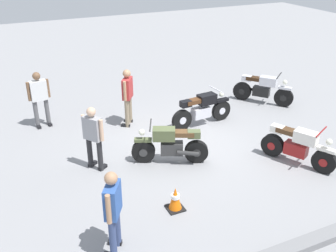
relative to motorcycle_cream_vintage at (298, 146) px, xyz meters
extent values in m
plane|color=gray|center=(2.13, -2.15, -0.49)|extent=(40.00, 40.00, 0.00)
cube|color=gray|center=(2.13, 2.45, -0.41)|extent=(14.00, 0.30, 0.15)
cylinder|color=black|center=(-0.30, 0.62, -0.19)|extent=(0.41, 0.61, 0.60)
cylinder|color=black|center=(0.30, -0.59, -0.19)|extent=(0.41, 0.61, 0.60)
cylinder|color=maroon|center=(-0.30, 0.62, -0.19)|extent=(0.26, 0.27, 0.21)
cylinder|color=maroon|center=(0.30, -0.59, -0.19)|extent=(0.26, 0.27, 0.21)
cube|color=maroon|center=(0.02, -0.03, -0.09)|extent=(0.50, 0.63, 0.32)
cube|color=white|center=(-0.07, 0.15, 0.31)|extent=(0.54, 0.64, 0.30)
cube|color=white|center=(-0.30, 0.62, 0.14)|extent=(0.34, 0.47, 0.08)
cube|color=#4C331E|center=(0.13, -0.26, 0.33)|extent=(0.50, 0.65, 0.12)
cube|color=white|center=(0.27, -0.52, 0.31)|extent=(0.34, 0.38, 0.18)
cylinder|color=maroon|center=(0.05, -0.47, -0.14)|extent=(0.35, 0.55, 0.16)
cylinder|color=maroon|center=(-0.22, 0.44, 0.56)|extent=(0.64, 0.35, 0.04)
sphere|color=silver|center=(-0.32, 0.64, 0.36)|extent=(0.16, 0.16, 0.16)
cylinder|color=black|center=(-2.16, -3.11, -0.17)|extent=(0.49, 0.57, 0.64)
cylinder|color=black|center=(-1.25, -4.24, -0.17)|extent=(0.49, 0.57, 0.64)
cylinder|color=black|center=(-2.16, -3.11, -0.17)|extent=(0.25, 0.26, 0.22)
cylinder|color=black|center=(-1.25, -4.24, -0.17)|extent=(0.25, 0.26, 0.22)
cube|color=black|center=(-1.67, -3.72, -0.07)|extent=(0.57, 0.61, 0.32)
cube|color=silver|center=(-1.80, -3.56, 0.33)|extent=(0.60, 0.64, 0.30)
cube|color=silver|center=(-2.16, -3.11, 0.18)|extent=(0.40, 0.44, 0.08)
cube|color=#382314|center=(-1.51, -3.91, 0.35)|extent=(0.58, 0.63, 0.12)
cube|color=silver|center=(-1.33, -4.15, 0.33)|extent=(0.37, 0.39, 0.18)
cylinder|color=black|center=(-1.55, -4.13, -0.12)|extent=(0.43, 0.50, 0.16)
cylinder|color=black|center=(-2.00, -3.30, 0.58)|extent=(0.57, 0.47, 0.04)
sphere|color=silver|center=(-2.14, -3.13, 0.38)|extent=(0.16, 0.16, 0.16)
cylinder|color=black|center=(3.51, -1.70, -0.19)|extent=(0.61, 0.40, 0.60)
cylinder|color=black|center=(2.28, -1.12, -0.19)|extent=(0.61, 0.40, 0.60)
cylinder|color=#333333|center=(3.51, -1.70, -0.19)|extent=(0.27, 0.25, 0.21)
cylinder|color=#333333|center=(2.28, -1.12, -0.19)|extent=(0.27, 0.25, 0.21)
cube|color=#333333|center=(2.85, -1.39, -0.09)|extent=(0.63, 0.49, 0.32)
cube|color=#515B38|center=(3.03, -1.47, 0.31)|extent=(0.64, 0.53, 0.30)
cube|color=#515B38|center=(3.51, -1.70, 0.14)|extent=(0.47, 0.33, 0.08)
cube|color=brown|center=(2.62, -1.28, 0.33)|extent=(0.65, 0.49, 0.12)
cube|color=#515B38|center=(2.35, -1.16, 0.31)|extent=(0.38, 0.33, 0.18)
cylinder|color=#333333|center=(2.56, -1.07, -0.14)|extent=(0.55, 0.33, 0.16)
cylinder|color=#333333|center=(3.33, -1.61, 0.56)|extent=(0.33, 0.65, 0.04)
sphere|color=silver|center=(3.53, -1.71, 0.36)|extent=(0.16, 0.16, 0.16)
cylinder|color=black|center=(0.34, -3.08, -0.17)|extent=(0.65, 0.18, 0.64)
cylinder|color=black|center=(1.78, -2.95, -0.17)|extent=(0.65, 0.18, 0.64)
cylinder|color=silver|center=(0.34, -3.08, -0.17)|extent=(0.24, 0.16, 0.22)
cylinder|color=silver|center=(1.78, -2.95, -0.17)|extent=(0.24, 0.16, 0.22)
cube|color=silver|center=(1.11, -3.01, -0.07)|extent=(0.58, 0.33, 0.32)
cube|color=black|center=(0.91, -3.03, 0.33)|extent=(0.59, 0.37, 0.30)
cube|color=black|center=(0.34, -3.08, 0.18)|extent=(0.45, 0.20, 0.08)
cube|color=#4C2D19|center=(1.36, -2.99, 0.35)|extent=(0.62, 0.31, 0.12)
cube|color=black|center=(1.66, -2.96, 0.33)|extent=(0.34, 0.25, 0.18)
cylinder|color=silver|center=(1.52, -3.14, -0.12)|extent=(0.56, 0.16, 0.16)
cylinder|color=silver|center=(0.58, -3.06, 0.58)|extent=(0.10, 0.70, 0.04)
sphere|color=silver|center=(0.36, -3.08, 0.38)|extent=(0.16, 0.16, 0.16)
cylinder|color=#262628|center=(4.61, -1.77, -0.08)|extent=(0.18, 0.18, 0.82)
cube|color=black|center=(4.56, -1.80, -0.45)|extent=(0.27, 0.23, 0.08)
cylinder|color=#262628|center=(4.80, -2.04, -0.08)|extent=(0.18, 0.18, 0.82)
cube|color=black|center=(4.75, -2.07, -0.45)|extent=(0.27, 0.23, 0.08)
cube|color=#99999E|center=(4.71, -1.90, 0.62)|extent=(0.44, 0.50, 0.58)
cylinder|color=#D8AD8C|center=(4.55, -1.68, 0.64)|extent=(0.13, 0.13, 0.55)
cylinder|color=#D8AD8C|center=(4.86, -2.13, 0.64)|extent=(0.13, 0.13, 0.55)
sphere|color=#D8AD8C|center=(4.71, -1.90, 1.06)|extent=(0.22, 0.22, 0.22)
cylinder|color=gray|center=(2.99, -4.12, -0.05)|extent=(0.18, 0.18, 0.87)
cube|color=black|center=(3.04, -4.15, -0.45)|extent=(0.27, 0.23, 0.08)
cylinder|color=gray|center=(3.19, -3.83, -0.05)|extent=(0.18, 0.18, 0.87)
cube|color=black|center=(3.24, -3.87, -0.45)|extent=(0.27, 0.23, 0.08)
cube|color=#B23333|center=(3.09, -3.98, 0.70)|extent=(0.46, 0.53, 0.62)
cylinder|color=tan|center=(2.93, -4.22, 0.71)|extent=(0.12, 0.12, 0.58)
cylinder|color=tan|center=(3.25, -3.74, 0.71)|extent=(0.12, 0.12, 0.58)
sphere|color=tan|center=(3.09, -3.98, 1.15)|extent=(0.24, 0.24, 0.24)
cylinder|color=#384772|center=(5.06, 0.92, -0.06)|extent=(0.18, 0.18, 0.84)
cube|color=black|center=(5.11, 0.89, -0.45)|extent=(0.27, 0.22, 0.08)
cylinder|color=#384772|center=(5.23, 1.21, -0.06)|extent=(0.18, 0.18, 0.84)
cube|color=#3359A5|center=(5.14, 1.06, 0.66)|extent=(0.43, 0.52, 0.60)
cylinder|color=tan|center=(5.00, 0.82, 0.67)|extent=(0.12, 0.12, 0.56)
cylinder|color=tan|center=(5.29, 1.30, 0.67)|extent=(0.12, 0.12, 0.56)
sphere|color=tan|center=(5.14, 1.06, 1.10)|extent=(0.23, 0.23, 0.23)
cylinder|color=#59595B|center=(5.67, -4.97, -0.06)|extent=(0.14, 0.14, 0.85)
cube|color=black|center=(5.67, -4.91, -0.45)|extent=(0.13, 0.27, 0.08)
cylinder|color=#59595B|center=(5.34, -5.01, -0.06)|extent=(0.14, 0.14, 0.85)
cube|color=black|center=(5.33, -4.95, -0.45)|extent=(0.13, 0.27, 0.08)
cube|color=silver|center=(5.51, -4.99, 0.66)|extent=(0.50, 0.28, 0.60)
cylinder|color=brown|center=(5.79, -4.95, 0.68)|extent=(0.10, 0.10, 0.57)
cylinder|color=brown|center=(5.23, -5.02, 0.68)|extent=(0.10, 0.10, 0.57)
sphere|color=brown|center=(5.51, -4.99, 1.11)|extent=(0.23, 0.23, 0.23)
cube|color=black|center=(3.61, 0.40, -0.47)|extent=(0.36, 0.36, 0.03)
cone|color=orange|center=(3.61, 0.40, -0.21)|extent=(0.28, 0.28, 0.50)
cylinder|color=white|center=(3.61, 0.40, -0.17)|extent=(0.19, 0.19, 0.08)
camera|label=1|loc=(6.59, 6.48, 4.74)|focal=41.96mm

